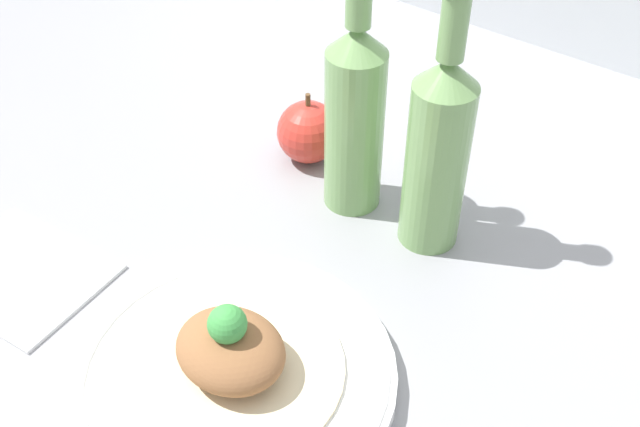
{
  "coord_description": "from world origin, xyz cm",
  "views": [
    {
      "loc": [
        31.52,
        -42.62,
        52.56
      ],
      "look_at": [
        1.97,
        -4.2,
        9.77
      ],
      "focal_mm": 42.0,
      "sensor_mm": 36.0,
      "label": 1
    }
  ],
  "objects": [
    {
      "name": "ground_plane",
      "position": [
        0.0,
        0.0,
        -2.0
      ],
      "size": [
        180.0,
        110.0,
        4.0
      ],
      "primitive_type": "cube",
      "color": "gray"
    },
    {
      "name": "plate",
      "position": [
        2.72,
        -17.0,
        1.16
      ],
      "size": [
        27.32,
        27.32,
        2.18
      ],
      "color": "white",
      "rests_on": "ground_plane"
    },
    {
      "name": "plated_food",
      "position": [
        2.72,
        -17.0,
        4.0
      ],
      "size": [
        18.66,
        18.66,
        7.42
      ],
      "color": "beige",
      "rests_on": "plate"
    },
    {
      "name": "cider_bottle_left",
      "position": [
        -3.54,
        8.61,
        11.09
      ],
      "size": [
        6.05,
        6.05,
        27.92
      ],
      "color": "#729E5B",
      "rests_on": "ground_plane"
    },
    {
      "name": "cider_bottle_right",
      "position": [
        6.0,
        8.61,
        11.09
      ],
      "size": [
        6.05,
        6.05,
        27.92
      ],
      "color": "#729E5B",
      "rests_on": "ground_plane"
    },
    {
      "name": "apple",
      "position": [
        -11.84,
        11.61,
        3.6
      ],
      "size": [
        7.18,
        7.18,
        8.55
      ],
      "color": "red",
      "rests_on": "ground_plane"
    },
    {
      "name": "napkin",
      "position": [
        -22.23,
        -20.39,
        0.4
      ],
      "size": [
        17.19,
        14.09,
        0.8
      ],
      "color": "white",
      "rests_on": "ground_plane"
    }
  ]
}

